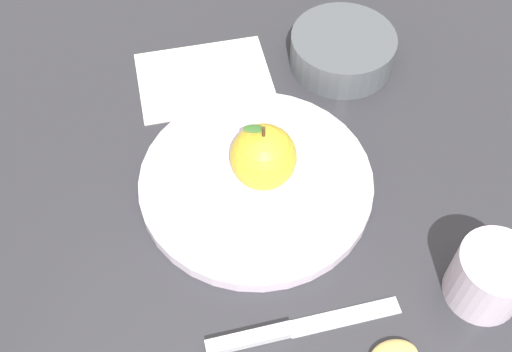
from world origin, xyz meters
TOP-DOWN VIEW (x-y plane):
  - ground_plane at (0.00, 0.00)m, footprint 2.40×2.40m
  - dinner_plate at (0.02, -0.01)m, footprint 0.26×0.26m
  - apple at (0.01, -0.02)m, footprint 0.07×0.07m
  - side_bowl at (-0.06, -0.23)m, footprint 0.14×0.14m
  - cup at (-0.23, 0.08)m, footprint 0.08×0.08m
  - knife at (-0.03, 0.16)m, footprint 0.19×0.09m
  - linen_napkin at (0.11, -0.17)m, footprint 0.20×0.18m

SIDE VIEW (x-z plane):
  - ground_plane at x=0.00m, z-range 0.00..0.00m
  - linen_napkin at x=0.11m, z-range 0.00..0.00m
  - knife at x=-0.03m, z-range 0.00..0.01m
  - dinner_plate at x=0.02m, z-range 0.00..0.02m
  - side_bowl at x=-0.06m, z-range 0.00..0.05m
  - cup at x=-0.23m, z-range 0.00..0.07m
  - apple at x=0.01m, z-range 0.01..0.10m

